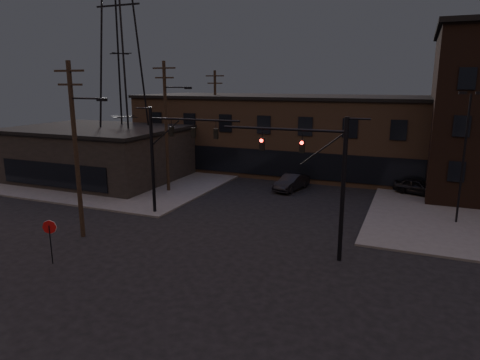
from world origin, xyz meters
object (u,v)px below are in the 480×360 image
at_px(stop_sign, 50,232).
at_px(parked_car_lot_a, 418,187).
at_px(traffic_signal_near, 323,173).
at_px(traffic_signal_far, 167,149).
at_px(car_crossing, 291,182).
at_px(parked_car_lot_b, 465,188).

bearing_deg(stop_sign, parked_car_lot_a, 51.47).
xyz_separation_m(traffic_signal_near, traffic_signal_far, (-12.07, 3.50, 0.08)).
bearing_deg(traffic_signal_near, car_crossing, 111.67).
bearing_deg(parked_car_lot_b, car_crossing, 118.29).
xyz_separation_m(traffic_signal_near, stop_sign, (-13.36, -6.49, -3.09)).
xyz_separation_m(parked_car_lot_a, car_crossing, (-10.75, -2.18, -0.09)).
bearing_deg(parked_car_lot_a, parked_car_lot_b, -56.41).
bearing_deg(traffic_signal_far, parked_car_lot_b, 33.84).
height_order(stop_sign, parked_car_lot_a, stop_sign).
height_order(traffic_signal_near, parked_car_lot_b, traffic_signal_near).
bearing_deg(car_crossing, traffic_signal_near, -55.48).
relative_size(stop_sign, parked_car_lot_a, 0.62).
height_order(parked_car_lot_a, car_crossing, parked_car_lot_a).
bearing_deg(parked_car_lot_b, parked_car_lot_a, 119.61).
xyz_separation_m(traffic_signal_far, parked_car_lot_a, (17.09, 13.10, -4.19)).
bearing_deg(stop_sign, traffic_signal_near, 25.90).
relative_size(traffic_signal_far, stop_sign, 3.23).
xyz_separation_m(stop_sign, parked_car_lot_a, (18.38, 23.08, -1.02)).
bearing_deg(traffic_signal_far, stop_sign, -97.32).
bearing_deg(car_crossing, traffic_signal_far, -107.35).
bearing_deg(traffic_signal_near, parked_car_lot_a, 73.17).
bearing_deg(stop_sign, traffic_signal_far, 82.68).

